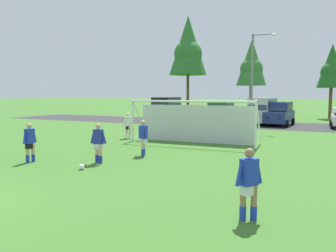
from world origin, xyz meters
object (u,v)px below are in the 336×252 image
object	(u,v)px
player_defender_far	(30,143)
player_midfield_center	(128,126)
soccer_ball	(82,167)
parked_car_slot_far_left	(166,108)
soccer_goal	(194,121)
street_lamp	(254,80)
player_striker_near	(249,184)
parked_car_slot_center_left	(221,112)
parked_car_slot_left	(190,113)
player_winger_left	(98,143)
parked_car_slot_center_right	(280,113)
parked_car_slot_center	(262,110)
player_winger_right	(143,138)

from	to	relation	value
player_defender_far	player_midfield_center	bearing A→B (deg)	93.49
soccer_ball	parked_car_slot_far_left	size ratio (longest dim) A/B	0.04
soccer_goal	street_lamp	distance (m)	9.89
player_midfield_center	street_lamp	size ratio (longest dim) A/B	0.21
player_striker_near	parked_car_slot_center_left	size ratio (longest dim) A/B	0.35
parked_car_slot_left	player_winger_left	bearing A→B (deg)	-77.44
player_winger_left	parked_car_slot_center_right	world-z (taller)	parked_car_slot_center_right
player_midfield_center	street_lamp	world-z (taller)	street_lamp
parked_car_slot_center_right	player_striker_near	bearing A→B (deg)	-83.71
player_midfield_center	parked_car_slot_center_left	xyz separation A→B (m)	(1.92, 13.65, 0.29)
player_winger_left	player_midfield_center	bearing A→B (deg)	114.06
player_midfield_center	parked_car_slot_center	xyz separation A→B (m)	(5.92, 13.83, 0.52)
player_striker_near	parked_car_slot_center_left	bearing A→B (deg)	108.69
player_defender_far	parked_car_slot_left	size ratio (longest dim) A/B	0.39
parked_car_slot_center_right	parked_car_slot_far_left	bearing A→B (deg)	175.08
parked_car_slot_left	parked_car_slot_center_left	world-z (taller)	parked_car_slot_center_left
player_midfield_center	player_striker_near	bearing A→B (deg)	-46.54
player_defender_far	parked_car_slot_left	bearing A→B (deg)	95.29
soccer_goal	parked_car_slot_far_left	world-z (taller)	soccer_goal
parked_car_slot_left	player_midfield_center	bearing A→B (deg)	-83.68
parked_car_slot_left	parked_car_slot_center	size ratio (longest dim) A/B	0.86
soccer_goal	player_winger_left	world-z (taller)	soccer_goal
parked_car_slot_center_right	street_lamp	distance (m)	5.29
parked_car_slot_center_right	player_winger_left	bearing A→B (deg)	-101.70
soccer_ball	player_striker_near	size ratio (longest dim) A/B	0.13
player_striker_near	player_winger_left	world-z (taller)	same
soccer_ball	parked_car_slot_center	distance (m)	22.44
player_winger_right	parked_car_slot_center	xyz separation A→B (m)	(1.93, 18.69, 0.52)
soccer_goal	player_winger_left	bearing A→B (deg)	-100.87
parked_car_slot_far_left	street_lamp	size ratio (longest dim) A/B	0.64
parked_car_slot_left	parked_car_slot_center_right	distance (m)	9.09
player_midfield_center	player_defender_far	world-z (taller)	same
parked_car_slot_center_right	street_lamp	size ratio (longest dim) A/B	0.62
player_striker_near	parked_car_slot_far_left	xyz separation A→B (m)	(-14.71, 25.36, 0.52)
player_defender_far	parked_car_slot_center_right	distance (m)	22.94
parked_car_slot_far_left	parked_car_slot_left	bearing A→B (deg)	-7.18
parked_car_slot_center	parked_car_slot_left	bearing A→B (deg)	176.75
player_striker_near	parked_car_slot_center_left	xyz separation A→B (m)	(-8.25, 24.38, 0.29)
player_midfield_center	parked_car_slot_center_right	xyz separation A→B (m)	(7.49, 13.59, 0.29)
player_defender_far	parked_car_slot_center_left	xyz separation A→B (m)	(1.42, 21.91, 0.29)
parked_car_slot_center_left	soccer_ball	bearing A→B (deg)	-86.19
player_striker_near	parked_car_slot_left	bearing A→B (deg)	115.18
soccer_ball	parked_car_slot_left	world-z (taller)	parked_car_slot_left
soccer_ball	player_winger_left	world-z (taller)	player_winger_left
parked_car_slot_center_left	parked_car_slot_center	size ratio (longest dim) A/B	0.95
parked_car_slot_center_left	parked_car_slot_center_right	distance (m)	5.57
soccer_goal	parked_car_slot_center_left	world-z (taller)	soccer_goal
soccer_goal	player_winger_right	world-z (taller)	soccer_goal
parked_car_slot_center	parked_car_slot_center_right	size ratio (longest dim) A/B	1.04
player_winger_left	parked_car_slot_far_left	distance (m)	23.11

